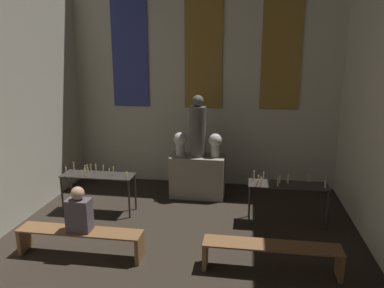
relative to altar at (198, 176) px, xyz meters
name	(u,v)px	position (x,y,z in m)	size (l,w,h in m)	color
wall_back	(204,61)	(0.00, 0.95, 2.44)	(6.34, 0.16, 5.73)	beige
altar	(198,176)	(0.00, 0.00, 0.00)	(1.16, 0.58, 0.91)	gray
statue	(198,129)	(0.00, 0.00, 1.05)	(0.35, 0.35, 1.31)	#5B5651
flower_vase_left	(180,142)	(-0.38, 0.00, 0.76)	(0.29, 0.29, 0.51)	beige
flower_vase_right	(215,143)	(0.38, 0.00, 0.76)	(0.29, 0.29, 0.51)	beige
candle_rack_left	(98,179)	(-1.81, -1.12, 0.22)	(1.41, 0.46, 0.96)	#332D28
candle_rack_right	(287,189)	(1.80, -1.12, 0.22)	(1.41, 0.46, 0.96)	#332D28
pew_back_left	(80,237)	(-1.44, -2.75, -0.14)	(1.95, 0.36, 0.43)	brown
pew_back_right	(271,252)	(1.44, -2.75, -0.14)	(1.95, 0.36, 0.43)	brown
person_seated	(79,212)	(-1.43, -2.75, 0.28)	(0.36, 0.24, 0.71)	#564C56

